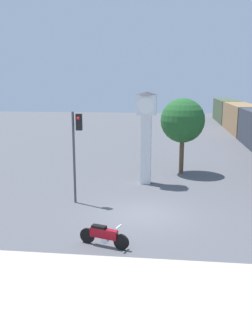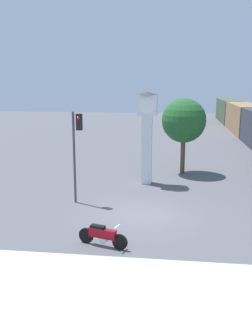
% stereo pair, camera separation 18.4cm
% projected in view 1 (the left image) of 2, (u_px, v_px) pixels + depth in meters
% --- Properties ---
extents(ground_plane, '(120.00, 120.00, 0.00)m').
position_uv_depth(ground_plane, '(143.00, 214.00, 17.38)').
color(ground_plane, '#56565B').
extents(sidewalk_strip, '(36.00, 6.00, 0.10)m').
position_uv_depth(sidewalk_strip, '(121.00, 310.00, 9.97)').
color(sidewalk_strip, '#BCB7A8').
rests_on(sidewalk_strip, ground_plane).
extents(motorcycle, '(1.96, 0.75, 0.89)m').
position_uv_depth(motorcycle, '(104.00, 235.00, 13.89)').
color(motorcycle, black).
rests_on(motorcycle, ground_plane).
extents(clock_tower, '(1.36, 1.36, 5.47)m').
position_uv_depth(clock_tower, '(146.00, 124.00, 21.98)').
color(clock_tower, white).
rests_on(clock_tower, ground_plane).
extents(freight_train, '(2.80, 50.24, 3.40)m').
position_uv_depth(freight_train, '(251.00, 123.00, 40.10)').
color(freight_train, '#333842').
rests_on(freight_train, ground_plane).
extents(traffic_light, '(0.50, 0.35, 4.60)m').
position_uv_depth(traffic_light, '(76.00, 141.00, 18.37)').
color(traffic_light, '#47474C').
rests_on(traffic_light, ground_plane).
extents(street_tree, '(2.91, 2.91, 5.00)m').
position_uv_depth(street_tree, '(183.00, 121.00, 24.55)').
color(street_tree, brown).
rests_on(street_tree, ground_plane).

